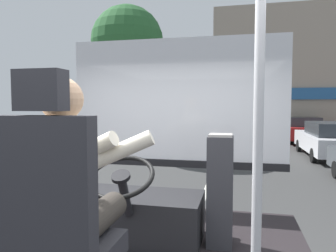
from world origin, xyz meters
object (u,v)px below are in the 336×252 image
object	(u,v)px
handrail_pole	(258,145)
fare_box	(220,190)
driver_seat	(58,231)
bus_driver	(71,182)
steering_console	(139,215)
parked_car_red	(301,129)
parked_car_white	(331,139)

from	to	relation	value
handrail_pole	fare_box	size ratio (longest dim) A/B	2.14
driver_seat	handrail_pole	size ratio (longest dim) A/B	0.66
bus_driver	steering_console	distance (m)	1.26
steering_console	driver_seat	bearing A→B (deg)	-90.00
bus_driver	parked_car_red	bearing A→B (deg)	75.92
bus_driver	parked_car_white	bearing A→B (deg)	69.30
driver_seat	fare_box	world-z (taller)	driver_seat
parked_car_red	bus_driver	bearing A→B (deg)	-104.08
handrail_pole	parked_car_white	xyz separation A→B (m)	(3.32, 11.29, -1.12)
bus_driver	steering_console	world-z (taller)	bus_driver
bus_driver	handrail_pole	xyz separation A→B (m)	(0.93, -0.05, 0.23)
fare_box	parked_car_red	size ratio (longest dim) A/B	0.21
driver_seat	steering_console	world-z (taller)	driver_seat
parked_car_red	fare_box	bearing A→B (deg)	-102.62
handrail_pole	fare_box	distance (m)	1.35
handrail_pole	parked_car_white	distance (m)	11.82
bus_driver	fare_box	bearing A→B (deg)	58.91
driver_seat	handrail_pole	world-z (taller)	handrail_pole
steering_console	parked_car_red	size ratio (longest dim) A/B	0.24
driver_seat	steering_console	size ratio (longest dim) A/B	1.22
parked_car_white	parked_car_red	size ratio (longest dim) A/B	0.95
bus_driver	handrail_pole	world-z (taller)	handrail_pole
fare_box	parked_car_white	distance (m)	10.69
steering_console	parked_car_white	world-z (taller)	steering_console
parked_car_white	parked_car_red	world-z (taller)	parked_car_red
bus_driver	fare_box	world-z (taller)	bus_driver
driver_seat	fare_box	bearing A→B (deg)	61.51
driver_seat	bus_driver	bearing A→B (deg)	90.00
parked_car_white	handrail_pole	bearing A→B (deg)	-106.38
steering_console	parked_car_red	xyz separation A→B (m)	(4.11, 15.27, -0.32)
steering_console	fare_box	world-z (taller)	fare_box
bus_driver	handrail_pole	size ratio (longest dim) A/B	0.41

